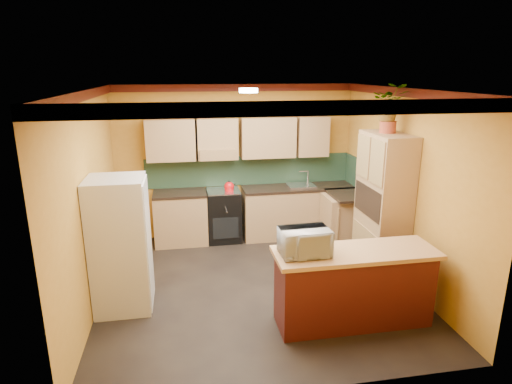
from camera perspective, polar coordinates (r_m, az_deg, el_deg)
room_shell at (r=5.78m, az=-0.27°, el=7.58°), size 4.24×4.24×2.72m
base_cabinets_back at (r=7.69m, az=0.32°, el=-2.95°), size 3.65×0.60×0.88m
countertop_back at (r=7.55m, az=0.33°, el=0.35°), size 3.65×0.62×0.04m
stove at (r=7.60m, az=-4.32°, el=-3.10°), size 0.58×0.58×0.91m
kettle at (r=7.40m, az=-3.60°, el=0.81°), size 0.20×0.20×0.18m
sink at (r=7.71m, az=6.00°, el=0.87°), size 0.48×0.40×0.03m
base_cabinets_right at (r=7.51m, az=12.07°, el=-3.77°), size 0.60×0.80×0.88m
countertop_right at (r=7.37m, az=12.27°, el=-0.40°), size 0.62×0.80×0.04m
fridge at (r=5.58m, az=-17.65°, el=-6.72°), size 0.68×0.66×1.70m
pantry at (r=6.37m, az=16.54°, el=-1.89°), size 0.48×0.90×2.10m
fern_pot at (r=6.18m, az=17.17°, el=8.28°), size 0.22×0.22×0.16m
fern at (r=6.15m, az=17.42°, el=11.35°), size 0.58×0.55×0.50m
breakfast_bar at (r=5.30m, az=12.84°, el=-12.48°), size 1.80×0.55×0.88m
bar_top at (r=5.10m, az=13.16°, el=-7.87°), size 1.90×0.65×0.05m
microwave at (r=4.83m, az=6.48°, el=-6.63°), size 0.57×0.39×0.30m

